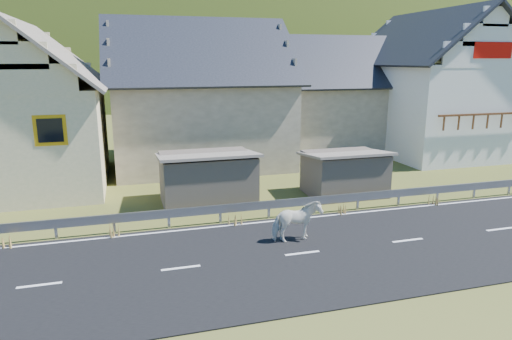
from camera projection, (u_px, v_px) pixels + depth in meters
name	position (u px, v px, depth m)	size (l,w,h in m)	color
ground	(302.00, 254.00, 15.08)	(160.00, 160.00, 0.00)	#394214
road	(302.00, 254.00, 15.08)	(60.00, 7.00, 0.04)	black
lane_markings	(302.00, 253.00, 15.07)	(60.00, 6.60, 0.01)	silver
guardrail	(269.00, 205.00, 18.39)	(28.10, 0.09, 0.75)	#93969B
shed_left	(207.00, 179.00, 20.36)	(4.30, 3.30, 2.40)	brown
shed_right	(344.00, 174.00, 21.66)	(3.80, 2.90, 2.20)	brown
house_cream	(27.00, 99.00, 22.59)	(7.80, 9.80, 8.30)	beige
house_stone_a	(198.00, 87.00, 27.74)	(10.80, 9.80, 8.90)	#AEA28A
house_stone_b	(333.00, 89.00, 32.38)	(9.80, 8.80, 8.10)	#AEA28A
house_white	(434.00, 78.00, 30.99)	(8.80, 10.80, 9.70)	silver
mountain	(152.00, 125.00, 189.31)	(440.00, 280.00, 260.00)	#2E4011
horse	(297.00, 221.00, 15.94)	(1.72, 0.78, 1.45)	silver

